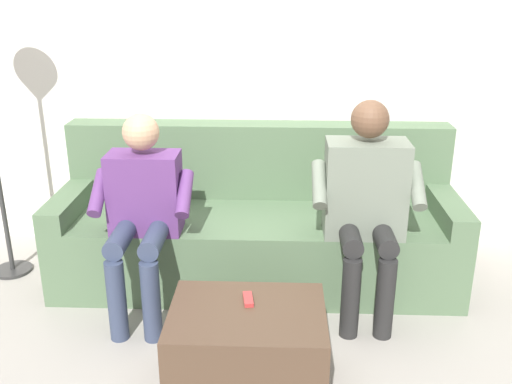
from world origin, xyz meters
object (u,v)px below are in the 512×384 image
object	(u,v)px
couch	(257,227)
remote_red	(248,299)
person_left_seated	(366,197)
coffee_table	(247,348)
person_right_seated	(142,205)

from	to	relation	value
couch	remote_red	xyz separation A→B (m)	(-0.00, 1.01, 0.08)
person_left_seated	remote_red	size ratio (longest dim) A/B	10.31
person_left_seated	couch	bearing A→B (deg)	-32.92
remote_red	coffee_table	bearing A→B (deg)	171.81
remote_red	person_right_seated	bearing A→B (deg)	38.63
person_left_seated	remote_red	bearing A→B (deg)	45.28
couch	person_right_seated	distance (m)	0.81
couch	person_left_seated	bearing A→B (deg)	147.08
coffee_table	person_left_seated	xyz separation A→B (m)	(-0.61, -0.70, 0.49)
couch	coffee_table	distance (m)	1.10
couch	coffee_table	world-z (taller)	couch
couch	coffee_table	xyz separation A→B (m)	(0.00, 1.09, -0.13)
coffee_table	person_right_seated	world-z (taller)	person_right_seated
person_right_seated	couch	bearing A→B (deg)	-144.46
person_right_seated	remote_red	xyz separation A→B (m)	(-0.61, 0.57, -0.23)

